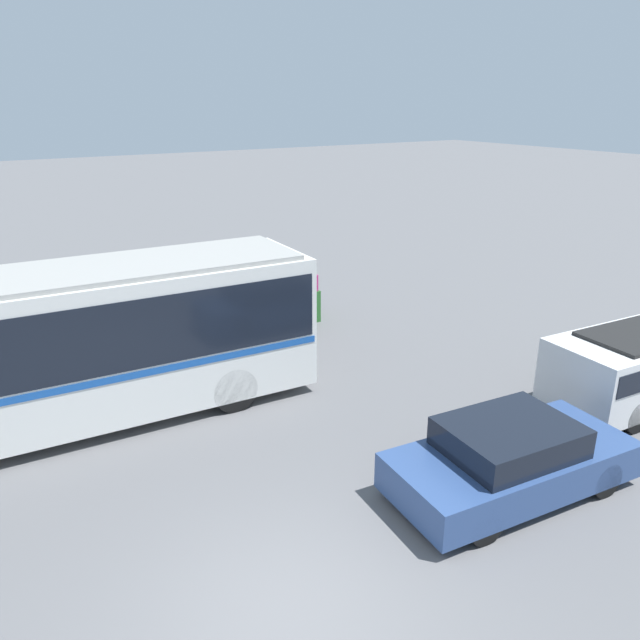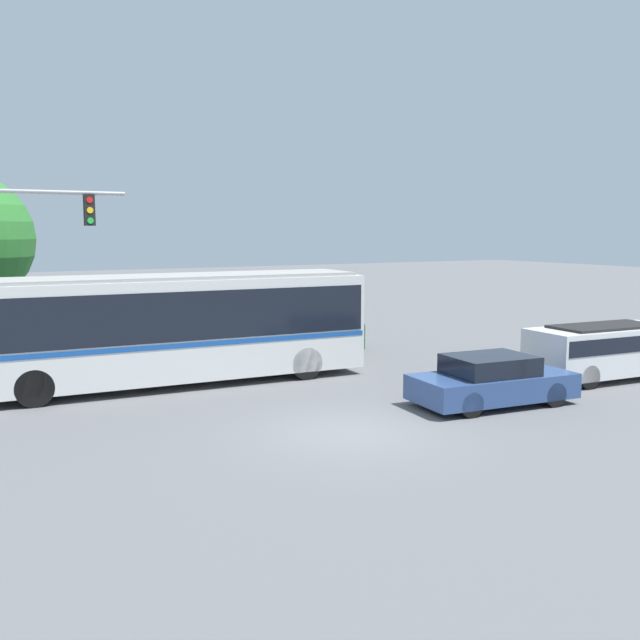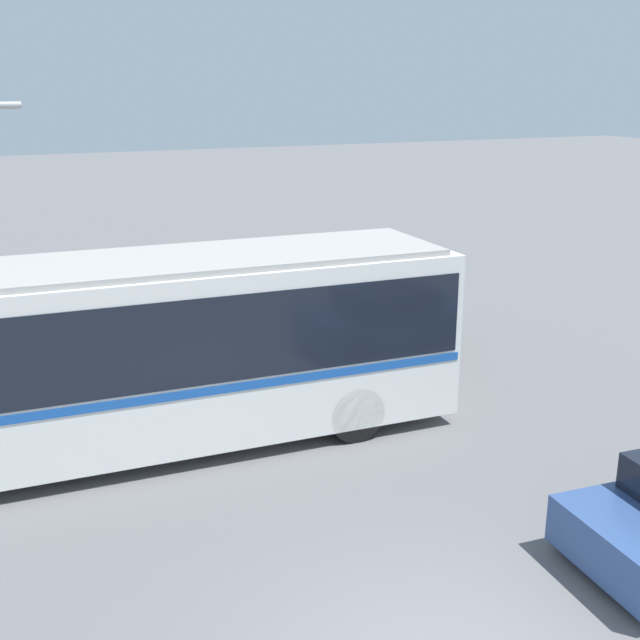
% 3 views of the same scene
% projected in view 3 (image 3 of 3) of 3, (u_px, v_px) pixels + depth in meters
% --- Properties ---
extents(city_bus, '(12.52, 3.16, 3.26)m').
position_uv_depth(city_bus, '(92.00, 349.00, 12.68)').
color(city_bus, silver).
rests_on(city_bus, ground).
extents(flowering_hedge, '(6.68, 1.40, 1.47)m').
position_uv_depth(flowering_hedge, '(314.00, 324.00, 17.90)').
color(flowering_hedge, '#286028').
rests_on(flowering_hedge, ground).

